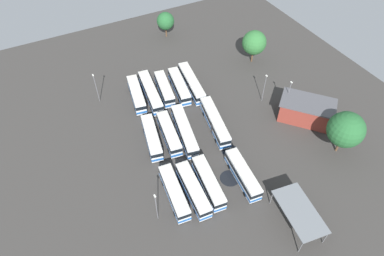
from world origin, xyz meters
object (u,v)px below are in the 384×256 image
bus_row2_slot4 (137,94)px  lamp_post_mid_lot (288,95)px  bus_row0_slot3 (193,190)px  tree_west_edge (165,21)px  bus_row0_slot0 (243,174)px  lamp_post_by_building (96,87)px  bus_row1_slot0 (215,122)px  bus_row2_slot0 (192,83)px  bus_row2_slot3 (151,92)px  lamp_post_near_entrance (156,206)px  lamp_post_far_corner (264,87)px  bus_row0_slot4 (174,192)px  maintenance_shelter (300,211)px  bus_row1_slot2 (185,131)px  bus_row1_slot3 (169,133)px  bus_row1_slot4 (152,137)px  tree_north_edge (254,43)px  tree_northwest (346,130)px  depot_building (306,110)px  bus_row2_slot1 (179,86)px  bus_row0_slot2 (208,182)px  bus_row2_slot2 (164,89)px

bus_row2_slot4 → lamp_post_mid_lot: bearing=-123.0°
bus_row0_slot3 → tree_west_edge: size_ratio=1.56×
bus_row0_slot0 → lamp_post_by_building: lamp_post_by_building is taller
bus_row1_slot0 → lamp_post_mid_lot: size_ratio=1.71×
bus_row1_slot0 → bus_row2_slot0: (14.46, -1.67, 0.00)m
bus_row2_slot3 → lamp_post_near_entrance: size_ratio=1.89×
bus_row1_slot0 → bus_row2_slot4: 20.74m
bus_row0_slot0 → lamp_post_by_building: (35.51, 18.06, 2.61)m
lamp_post_near_entrance → lamp_post_far_corner: 39.27m
bus_row0_slot3 → bus_row0_slot4: 3.57m
bus_row0_slot0 → lamp_post_near_entrance: lamp_post_near_entrance is taller
bus_row2_slot0 → lamp_post_by_building: size_ratio=1.78×
bus_row0_slot3 → bus_row2_slot0: size_ratio=0.83×
bus_row1_slot0 → lamp_post_by_building: lamp_post_by_building is taller
bus_row2_slot3 → bus_row0_slot4: bearing=165.9°
maintenance_shelter → lamp_post_by_building: lamp_post_by_building is taller
lamp_post_near_entrance → maintenance_shelter: bearing=-119.3°
bus_row0_slot0 → bus_row2_slot4: bearing=17.1°
bus_row0_slot3 → bus_row1_slot2: bearing=-20.6°
lamp_post_far_corner → bus_row1_slot2: bearing=94.6°
bus_row1_slot3 → bus_row1_slot4: size_ratio=1.00×
bus_row1_slot2 → tree_north_edge: bearing=-60.4°
bus_row1_slot2 → tree_northwest: bearing=-124.7°
bus_row2_slot3 → depot_building: bearing=-128.7°
bus_row0_slot3 → bus_row2_slot1: size_ratio=0.97×
bus_row1_slot3 → bus_row2_slot1: 15.99m
bus_row0_slot3 → tree_west_edge: tree_west_edge is taller
bus_row2_slot4 → maintenance_shelter: 45.73m
bus_row0_slot2 → maintenance_shelter: (-13.54, -10.25, 1.91)m
bus_row1_slot3 → bus_row2_slot0: size_ratio=0.82×
bus_row2_slot2 → bus_row1_slot0: bearing=-161.5°
bus_row2_slot3 → tree_northwest: size_ratio=1.39×
bus_row1_slot2 → tree_northwest: 32.88m
bus_row1_slot2 → lamp_post_near_entrance: 20.56m
bus_row2_slot0 → bus_row1_slot0: bearing=173.4°
bus_row0_slot4 → maintenance_shelter: size_ratio=1.04×
bus_row1_slot3 → tree_west_edge: 41.90m
tree_north_edge → tree_northwest: bearing=176.3°
lamp_post_mid_lot → tree_northwest: tree_northwest is taller
lamp_post_mid_lot → lamp_post_near_entrance: 40.11m
bus_row2_slot3 → lamp_post_mid_lot: lamp_post_mid_lot is taller
bus_row0_slot0 → bus_row1_slot3: bearing=26.5°
tree_west_edge → bus_row1_slot0: bearing=171.1°
bus_row0_slot2 → lamp_post_far_corner: (15.85, -23.98, 2.46)m
bus_row1_slot4 → lamp_post_mid_lot: bearing=-98.6°
bus_row0_slot4 → bus_row2_slot3: size_ratio=0.81×
bus_row0_slot3 → maintenance_shelter: 19.22m
bus_row2_slot1 → bus_row1_slot2: bearing=158.3°
bus_row1_slot0 → bus_row2_slot4: bearing=35.7°
bus_row1_slot0 → bus_row2_slot4: same height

